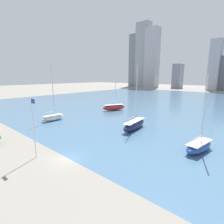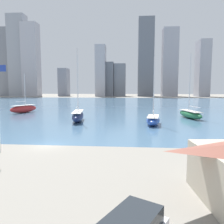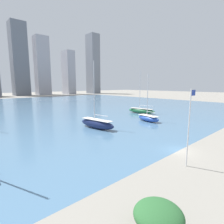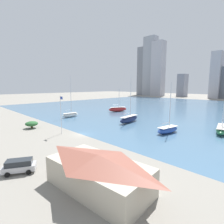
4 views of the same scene
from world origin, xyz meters
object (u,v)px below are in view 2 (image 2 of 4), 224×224
sailboat_navy (78,116)px  sailboat_red (24,109)px  sailboat_blue (153,120)px  sailboat_green (190,114)px

sailboat_navy → sailboat_red: 24.88m
sailboat_blue → sailboat_red: size_ratio=1.17×
sailboat_green → sailboat_red: sailboat_green is taller
sailboat_navy → sailboat_green: size_ratio=1.03×
sailboat_green → sailboat_blue: 14.22m
sailboat_green → sailboat_red: size_ratio=1.34×
sailboat_green → sailboat_navy: bearing=-175.6°
sailboat_navy → sailboat_red: bearing=134.2°
sailboat_green → sailboat_red: bearing=158.8°
sailboat_navy → sailboat_green: sailboat_navy is taller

